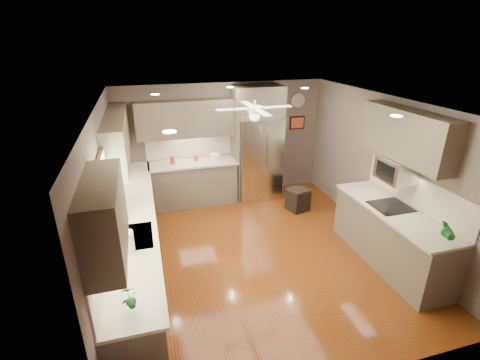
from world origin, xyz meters
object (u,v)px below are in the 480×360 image
canister_d (196,158)px  canister_a (172,160)px  bowl (216,158)px  soap_bottle (122,214)px  potted_plant_right (448,231)px  paper_towel (129,242)px  potted_plant_left (127,297)px  stool (298,199)px  refrigerator (258,146)px  microwave (396,170)px

canister_d → canister_a: bearing=-174.9°
canister_d → bowl: 0.42m
canister_d → soap_bottle: bearing=-122.7°
canister_d → potted_plant_right: potted_plant_right is taller
potted_plant_right → paper_towel: size_ratio=1.03×
canister_d → potted_plant_right: 4.74m
potted_plant_left → bowl: bearing=66.9°
canister_a → stool: bearing=-21.3°
canister_d → potted_plant_left: 4.32m
canister_d → stool: bearing=-27.1°
canister_d → paper_towel: paper_towel is taller
potted_plant_right → potted_plant_left: bearing=-178.2°
potted_plant_right → refrigerator: (-1.22, 3.90, 0.09)m
potted_plant_left → microwave: microwave is taller
potted_plant_right → soap_bottle: bearing=156.3°
stool → bowl: bearing=146.9°
canister_d → paper_towel: size_ratio=0.35×
canister_d → refrigerator: (1.34, -0.08, 0.19)m
stool → potted_plant_left: bearing=-136.3°
bowl → refrigerator: (0.92, -0.08, 0.22)m
canister_d → soap_bottle: soap_bottle is taller
soap_bottle → refrigerator: bearing=37.7°
potted_plant_right → bowl: (-2.14, 3.98, -0.13)m
stool → paper_towel: size_ratio=1.49×
canister_a → refrigerator: (1.84, -0.04, 0.17)m
refrigerator → paper_towel: refrigerator is taller
potted_plant_left → soap_bottle: bearing=93.2°
canister_a → potted_plant_left: 4.15m
paper_towel → canister_a: bearing=74.9°
bowl → refrigerator: refrigerator is taller
canister_d → stool: 2.30m
canister_d → bowl: (0.42, -0.00, -0.03)m
refrigerator → paper_towel: bearing=-131.4°
refrigerator → paper_towel: size_ratio=7.84×
canister_a → paper_towel: 3.17m
canister_d → paper_towel: (-1.32, -3.10, 0.08)m
potted_plant_right → microwave: microwave is taller
canister_d → potted_plant_right: bearing=-57.2°
paper_towel → microwave: bearing=4.5°
canister_a → paper_towel: paper_towel is taller
potted_plant_left → canister_d: bearing=72.1°
soap_bottle → potted_plant_left: potted_plant_left is taller
soap_bottle → bowl: (1.85, 2.23, -0.06)m
bowl → refrigerator: size_ratio=0.09×
canister_d → potted_plant_left: size_ratio=0.35×
canister_a → canister_d: size_ratio=1.40×
soap_bottle → potted_plant_left: (0.11, -1.88, 0.06)m
potted_plant_right → bowl: potted_plant_right is taller
canister_a → microwave: 4.22m
soap_bottle → refrigerator: refrigerator is taller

